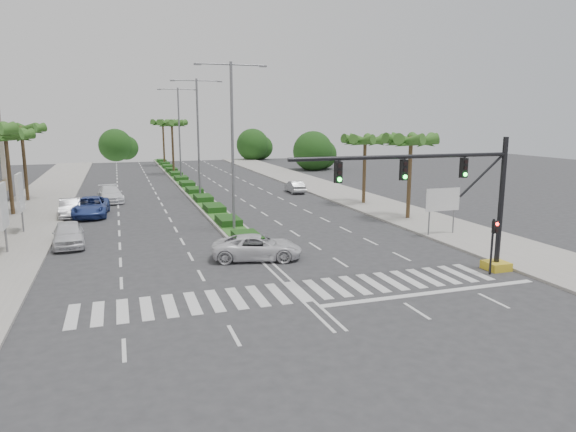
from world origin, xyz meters
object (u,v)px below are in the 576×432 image
object	(u,v)px
car_crossing	(257,247)
car_parked_d	(110,194)
car_parked_b	(70,208)
car_parked_a	(68,234)
car_parked_c	(91,207)
car_right	(295,187)

from	to	relation	value
car_crossing	car_parked_d	bearing A→B (deg)	32.88
car_parked_b	car_parked_a	bearing A→B (deg)	-88.38
car_parked_a	car_parked_b	xyz separation A→B (m)	(-0.69, 10.71, -0.03)
car_parked_c	car_right	xyz separation A→B (m)	(21.00, 7.84, -0.15)
car_parked_b	car_right	size ratio (longest dim) A/B	1.16
car_parked_c	car_parked_d	size ratio (longest dim) A/B	1.10
car_crossing	car_parked_a	bearing A→B (deg)	71.68
car_parked_a	car_parked_d	bearing A→B (deg)	77.88
car_parked_a	car_crossing	distance (m)	12.81
car_parked_d	car_right	world-z (taller)	car_parked_d
car_parked_d	car_crossing	size ratio (longest dim) A/B	1.02
car_parked_a	car_parked_c	distance (m)	10.63
car_crossing	car_parked_c	bearing A→B (deg)	43.77
car_parked_c	car_crossing	distance (m)	20.10
car_parked_c	car_crossing	bearing A→B (deg)	-57.31
car_parked_c	car_parked_a	bearing A→B (deg)	-91.64
car_parked_a	car_parked_d	xyz separation A→B (m)	(2.45, 18.08, -0.03)
car_parked_b	car_parked_c	world-z (taller)	car_parked_c
car_parked_b	car_crossing	distance (m)	21.05
car_parked_a	car_right	distance (m)	28.65
car_crossing	car_right	distance (m)	27.72
car_right	car_parked_d	bearing A→B (deg)	3.87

